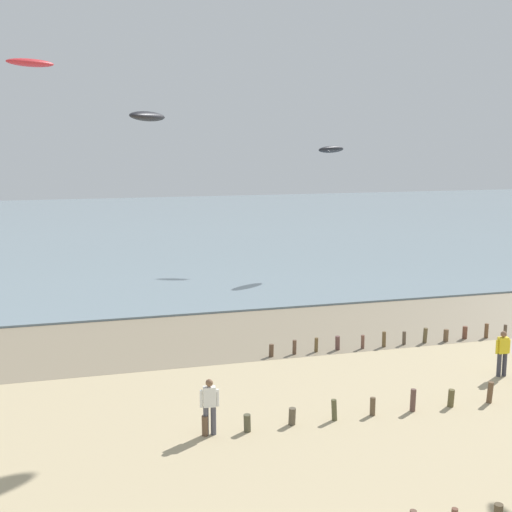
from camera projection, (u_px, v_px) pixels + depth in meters
wet_sand_strip at (208, 336)px, 29.82m from camera, size 120.00×7.70×0.01m
sea at (129, 228)px, 66.68m from camera, size 160.00×70.00×0.10m
groyne_far at (461, 333)px, 29.32m from camera, size 16.90×0.36×0.67m
person_nearest_camera at (503, 352)px, 24.66m from camera, size 0.57×0.24×1.71m
person_by_waterline at (210, 405)px, 19.73m from camera, size 0.57×0.26×1.71m
kite_aloft_0 at (148, 116)px, 24.58m from camera, size 1.94×2.23×0.42m
kite_aloft_4 at (30, 63)px, 36.10m from camera, size 2.78×1.96×0.47m
kite_aloft_6 at (331, 149)px, 44.36m from camera, size 2.65×2.14×0.62m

